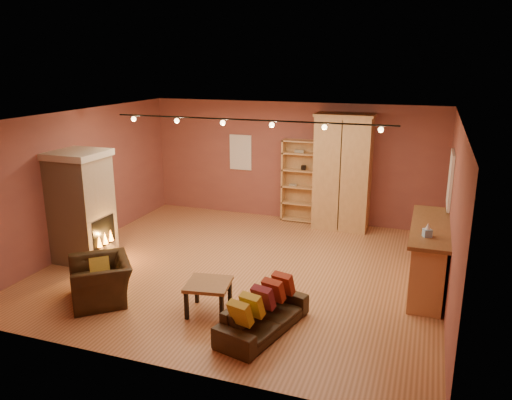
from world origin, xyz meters
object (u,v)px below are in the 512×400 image
at_px(fireplace, 82,206).
at_px(bar_counter, 428,256).
at_px(bookcase, 299,180).
at_px(coffee_table, 208,287).
at_px(armchair, 100,274).
at_px(loveseat, 263,309).
at_px(armoire, 343,172).

xyz_separation_m(fireplace, bar_counter, (6.24, 0.88, -0.50)).
distance_m(fireplace, bookcase, 4.97).
relative_size(bookcase, coffee_table, 2.63).
height_order(bar_counter, armchair, bar_counter).
xyz_separation_m(fireplace, loveseat, (4.10, -1.40, -0.72)).
height_order(bookcase, armchair, bookcase).
relative_size(loveseat, coffee_table, 2.24).
bearing_deg(armchair, loveseat, 48.02).
relative_size(fireplace, bookcase, 1.09).
distance_m(bookcase, armchair, 5.48).
bearing_deg(bookcase, bar_counter, -43.87).
bearing_deg(coffee_table, armchair, -173.37).
bearing_deg(loveseat, fireplace, 85.63).
distance_m(fireplace, armoire, 5.57).
xyz_separation_m(bar_counter, loveseat, (-2.14, -2.28, -0.23)).
bearing_deg(coffee_table, bookcase, 88.55).
bearing_deg(fireplace, loveseat, -18.87).
relative_size(fireplace, loveseat, 1.27).
bearing_deg(bar_counter, armoire, 126.21).
height_order(fireplace, loveseat, fireplace).
xyz_separation_m(bookcase, armoire, (1.05, -0.23, 0.32)).
bearing_deg(bookcase, coffee_table, -91.45).
xyz_separation_m(fireplace, bookcase, (3.26, 3.75, -0.07)).
xyz_separation_m(fireplace, coffee_table, (3.14, -1.15, -0.64)).
bearing_deg(armoire, bar_counter, -53.79).
height_order(fireplace, armoire, armoire).
height_order(armoire, loveseat, armoire).
bearing_deg(bookcase, fireplace, -131.03).
distance_m(bookcase, bar_counter, 4.16).
bearing_deg(armoire, loveseat, -92.48).
xyz_separation_m(bookcase, bar_counter, (2.98, -2.87, -0.43)).
distance_m(bookcase, coffee_table, 4.93).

